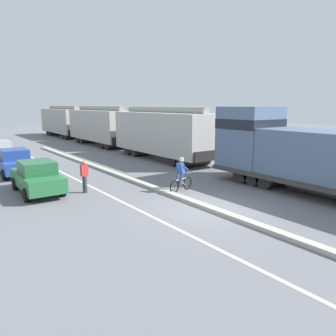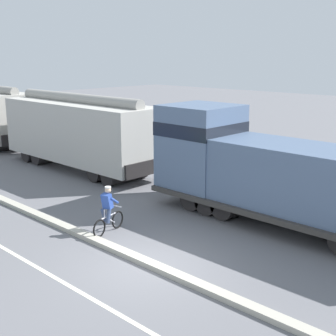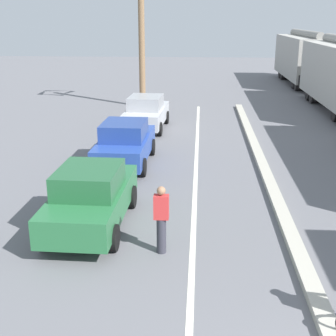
{
  "view_description": "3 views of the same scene",
  "coord_description": "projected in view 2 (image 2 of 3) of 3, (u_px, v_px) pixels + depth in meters",
  "views": [
    {
      "loc": [
        -9.11,
        -9.62,
        4.33
      ],
      "look_at": [
        1.05,
        4.25,
        0.97
      ],
      "focal_mm": 35.0,
      "sensor_mm": 36.0,
      "label": 1
    },
    {
      "loc": [
        -9.02,
        -9.48,
        6.25
      ],
      "look_at": [
        3.76,
        2.72,
        1.91
      ],
      "focal_mm": 50.0,
      "sensor_mm": 36.0,
      "label": 2
    },
    {
      "loc": [
        -2.29,
        -4.12,
        5.2
      ],
      "look_at": [
        -3.16,
        8.38,
        1.13
      ],
      "focal_mm": 50.0,
      "sensor_mm": 36.0,
      "label": 3
    }
  ],
  "objects": [
    {
      "name": "locomotive",
      "position": [
        274.0,
        177.0,
        17.33
      ],
      "size": [
        3.1,
        11.61,
        4.2
      ],
      "color": "slate",
      "rests_on": "ground"
    },
    {
      "name": "ground_plane",
      "position": [
        147.0,
        265.0,
        14.19
      ],
      "size": [
        120.0,
        120.0,
        0.0
      ],
      "primitive_type": "plane",
      "color": "slate"
    },
    {
      "name": "median_curb",
      "position": [
        41.0,
        216.0,
        18.19
      ],
      "size": [
        0.36,
        36.0,
        0.16
      ],
      "primitive_type": "cube",
      "color": "#B2AD9E",
      "rests_on": "ground"
    },
    {
      "name": "cyclist",
      "position": [
        108.0,
        211.0,
        16.55
      ],
      "size": [
        1.68,
        0.56,
        1.71
      ],
      "color": "black",
      "rests_on": "ground"
    },
    {
      "name": "hopper_car_lead",
      "position": [
        79.0,
        132.0,
        25.42
      ],
      "size": [
        2.9,
        10.6,
        4.18
      ],
      "color": "#B0AEA6",
      "rests_on": "ground"
    }
  ]
}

